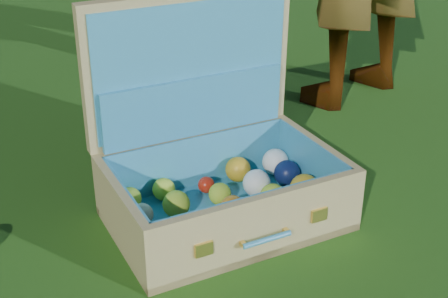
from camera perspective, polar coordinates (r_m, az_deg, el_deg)
ground at (r=1.52m, az=3.75°, el=-8.31°), size 60.00×60.00×0.00m
suitcase at (r=1.57m, az=-0.76°, el=-0.72°), size 0.67×0.60×0.54m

